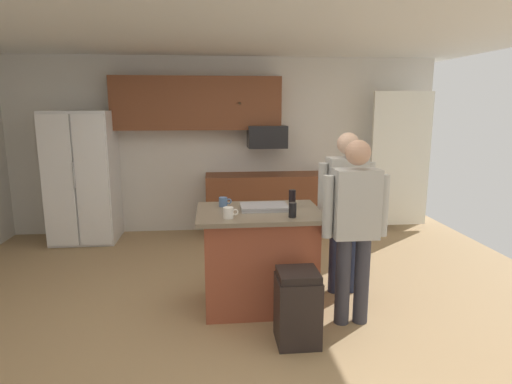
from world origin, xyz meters
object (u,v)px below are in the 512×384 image
mug_blue_stoneware (223,202)px  serving_tray (264,207)px  mug_ceramic_white (229,213)px  person_guest_left (355,221)px  kitchen_island (259,258)px  trash_bin (298,307)px  glass_short_whisky (293,210)px  refrigerator (83,177)px  microwave_over_range (267,137)px  glass_stout_tall (292,198)px  person_host_foreground (346,203)px

mug_blue_stoneware → serving_tray: size_ratio=0.28×
mug_ceramic_white → mug_blue_stoneware: bearing=94.2°
person_guest_left → mug_ceramic_white: bearing=19.5°
kitchen_island → trash_bin: kitchen_island is taller
mug_ceramic_white → serving_tray: 0.46m
person_guest_left → glass_short_whisky: bearing=11.6°
mug_blue_stoneware → refrigerator: bearing=132.5°
microwave_over_range → mug_blue_stoneware: microwave_over_range is taller
mug_blue_stoneware → microwave_over_range: bearing=72.3°
mug_ceramic_white → serving_tray: (0.34, 0.30, -0.03)m
mug_blue_stoneware → glass_short_whisky: bearing=-38.9°
microwave_over_range → mug_ceramic_white: (-0.66, -2.65, -0.47)m
glass_stout_tall → mug_blue_stoneware: size_ratio=1.32×
glass_stout_tall → glass_short_whisky: size_ratio=1.26×
person_host_foreground → serving_tray: size_ratio=3.72×
person_guest_left → trash_bin: bearing=56.2°
microwave_over_range → refrigerator: bearing=-177.4°
glass_short_whisky → kitchen_island: bearing=134.2°
person_guest_left → glass_stout_tall: 0.72m
serving_tray → refrigerator: bearing=135.7°
microwave_over_range → kitchen_island: (-0.37, -2.40, -0.98)m
glass_stout_tall → mug_blue_stoneware: (-0.66, 0.06, -0.04)m
person_guest_left → serving_tray: person_guest_left is taller
kitchen_island → trash_bin: 0.76m
kitchen_island → person_guest_left: (0.77, -0.43, 0.45)m
refrigerator → person_host_foreground: refrigerator is taller
mug_blue_stoneware → glass_short_whisky: (0.59, -0.47, 0.02)m
microwave_over_range → glass_short_whisky: (-0.11, -2.66, -0.45)m
person_guest_left → person_host_foreground: (0.12, 0.64, 0.01)m
refrigerator → person_host_foreground: 3.74m
refrigerator → mug_ceramic_white: refrigerator is taller
kitchen_island → serving_tray: bearing=45.9°
refrigerator → serving_tray: 3.19m
refrigerator → trash_bin: bearing=-50.5°
microwave_over_range → glass_short_whisky: microwave_over_range is taller
mug_ceramic_white → serving_tray: bearing=41.3°
mug_ceramic_white → mug_blue_stoneware: 0.46m
person_guest_left → person_host_foreground: size_ratio=0.99×
microwave_over_range → kitchen_island: microwave_over_range is taller
person_host_foreground → serving_tray: person_host_foreground is taller
trash_bin → person_host_foreground: bearing=54.4°
person_guest_left → mug_blue_stoneware: person_guest_left is taller
mug_ceramic_white → glass_stout_tall: bearing=31.8°
kitchen_island → serving_tray: 0.49m
refrigerator → person_guest_left: (3.00, -2.71, 0.01)m
microwave_over_range → mug_blue_stoneware: size_ratio=4.52×
mug_blue_stoneware → glass_short_whisky: 0.75m
refrigerator → kitchen_island: refrigerator is taller
person_guest_left → glass_short_whisky: person_guest_left is taller
person_guest_left → serving_tray: 0.87m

